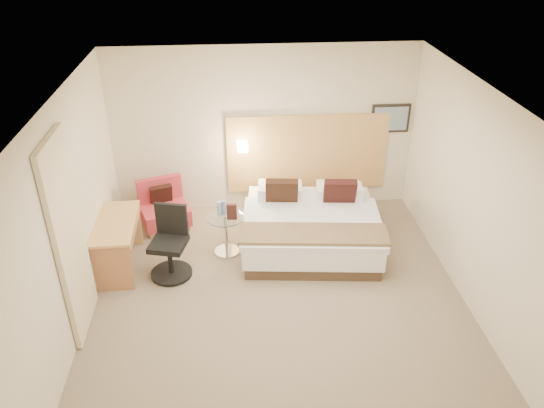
{
  "coord_description": "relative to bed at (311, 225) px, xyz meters",
  "views": [
    {
      "loc": [
        -0.52,
        -5.35,
        4.46
      ],
      "look_at": [
        -0.02,
        0.75,
        1.0
      ],
      "focal_mm": 35.0,
      "sensor_mm": 36.0,
      "label": 1
    }
  ],
  "objects": [
    {
      "name": "bottle_a",
      "position": [
        -1.34,
        -0.07,
        0.39
      ],
      "size": [
        0.07,
        0.07,
        0.22
      ],
      "primitive_type": "cylinder",
      "rotation": [
        0.0,
        0.0,
        -0.07
      ],
      "color": "#96C3E9",
      "rests_on": "side_table"
    },
    {
      "name": "headboard_panel",
      "position": [
        0.1,
        1.19,
        0.64
      ],
      "size": [
        2.6,
        0.04,
        1.3
      ],
      "primitive_type": "cube",
      "color": "tan",
      "rests_on": "wall_back"
    },
    {
      "name": "lounge_chair",
      "position": [
        -2.23,
        0.72,
        -0.02
      ],
      "size": [
        0.87,
        0.81,
        0.74
      ],
      "color": "#AF7E52",
      "rests_on": "floor"
    },
    {
      "name": "art_frame",
      "position": [
        1.42,
        1.2,
        1.19
      ],
      "size": [
        0.62,
        0.03,
        0.47
      ],
      "primitive_type": "cube",
      "color": "black",
      "rests_on": "wall_back"
    },
    {
      "name": "desk_chair",
      "position": [
        -2.01,
        -0.58,
        0.1
      ],
      "size": [
        0.69,
        0.69,
        1.0
      ],
      "color": "black",
      "rests_on": "floor"
    },
    {
      "name": "bed",
      "position": [
        0.0,
        0.0,
        0.0
      ],
      "size": [
        2.14,
        2.1,
        0.96
      ],
      "color": "#463323",
      "rests_on": "floor"
    },
    {
      "name": "wall_front",
      "position": [
        -0.6,
        -3.79,
        1.04
      ],
      "size": [
        4.8,
        0.02,
        2.7
      ],
      "primitive_type": "cube",
      "color": "beige",
      "rests_on": "floor"
    },
    {
      "name": "desk",
      "position": [
        -2.71,
        -0.36,
        0.26
      ],
      "size": [
        0.57,
        1.18,
        0.73
      ],
      "color": "tan",
      "rests_on": "floor"
    },
    {
      "name": "bottle_b",
      "position": [
        -1.27,
        -0.05,
        0.39
      ],
      "size": [
        0.07,
        0.07,
        0.22
      ],
      "primitive_type": "cylinder",
      "rotation": [
        0.0,
        0.0,
        -0.07
      ],
      "color": "#8296C9",
      "rests_on": "side_table"
    },
    {
      "name": "art_canvas",
      "position": [
        1.42,
        1.18,
        1.19
      ],
      "size": [
        0.54,
        0.01,
        0.39
      ],
      "primitive_type": "cube",
      "color": "gray",
      "rests_on": "wall_back"
    },
    {
      "name": "side_table",
      "position": [
        -1.25,
        -0.13,
        0.02
      ],
      "size": [
        0.58,
        0.58,
        0.6
      ],
      "color": "white",
      "rests_on": "floor"
    },
    {
      "name": "curtain",
      "position": [
        -2.96,
        -1.53,
        0.91
      ],
      "size": [
        0.06,
        0.9,
        2.42
      ],
      "primitive_type": "cube",
      "color": "beige",
      "rests_on": "wall_left"
    },
    {
      "name": "ceiling",
      "position": [
        -0.6,
        -1.28,
        2.4
      ],
      "size": [
        4.8,
        5.0,
        0.02
      ],
      "primitive_type": "cube",
      "color": "white",
      "rests_on": "floor"
    },
    {
      "name": "floor",
      "position": [
        -0.6,
        -1.28,
        -0.32
      ],
      "size": [
        4.8,
        5.0,
        0.02
      ],
      "primitive_type": "cube",
      "color": "#7C6A53",
      "rests_on": "ground"
    },
    {
      "name": "wall_back",
      "position": [
        -0.6,
        1.23,
        1.04
      ],
      "size": [
        4.8,
        0.02,
        2.7
      ],
      "primitive_type": "cube",
      "color": "beige",
      "rests_on": "floor"
    },
    {
      "name": "wall_left",
      "position": [
        -3.01,
        -1.28,
        1.04
      ],
      "size": [
        0.02,
        5.0,
        2.7
      ],
      "primitive_type": "cube",
      "color": "beige",
      "rests_on": "floor"
    },
    {
      "name": "wall_right",
      "position": [
        1.81,
        -1.28,
        1.04
      ],
      "size": [
        0.02,
        5.0,
        2.7
      ],
      "primitive_type": "cube",
      "color": "beige",
      "rests_on": "floor"
    },
    {
      "name": "lamp_arm",
      "position": [
        -0.95,
        1.14,
        0.84
      ],
      "size": [
        0.02,
        0.12,
        0.02
      ],
      "primitive_type": "cylinder",
      "rotation": [
        1.57,
        0.0,
        0.0
      ],
      "color": "silver",
      "rests_on": "wall_back"
    },
    {
      "name": "menu_folder",
      "position": [
        -1.16,
        -0.2,
        0.4
      ],
      "size": [
        0.14,
        0.06,
        0.24
      ],
      "primitive_type": "cube",
      "rotation": [
        0.0,
        0.0,
        -0.07
      ],
      "color": "#371B16",
      "rests_on": "side_table"
    },
    {
      "name": "lamp_shade",
      "position": [
        -0.95,
        1.08,
        0.84
      ],
      "size": [
        0.15,
        0.15,
        0.15
      ],
      "primitive_type": "cube",
      "color": "#F6E4C0",
      "rests_on": "wall_back"
    }
  ]
}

